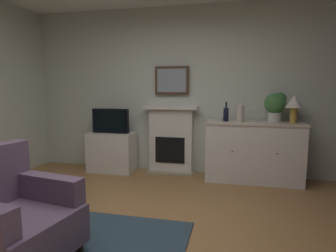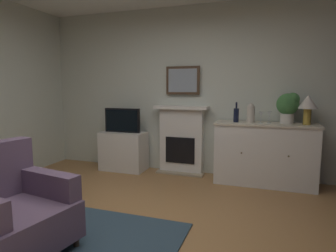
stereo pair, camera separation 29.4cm
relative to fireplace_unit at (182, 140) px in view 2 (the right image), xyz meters
The scene contains 15 objects.
ground_plane 2.37m from the fireplace_unit, 85.92° to the right, with size 5.21×4.89×0.10m, color #9E7042.
wall_rear 0.81m from the fireplace_unit, 38.09° to the left, with size 5.21×0.06×2.67m, color silver.
fireplace_unit is the anchor object (origin of this frame).
framed_picture 0.96m from the fireplace_unit, 90.00° to the left, with size 0.55×0.04×0.45m.
sideboard_cabinet 1.31m from the fireplace_unit, ahead, with size 1.41×0.49×0.89m.
table_lamp 1.92m from the fireplace_unit, ahead, with size 0.26×0.26×0.40m.
wine_bottle 1.00m from the fireplace_unit, 11.61° to the right, with size 0.08×0.08×0.29m.
wine_glass_left 1.32m from the fireplace_unit, 10.21° to the right, with size 0.07×0.07×0.16m.
wine_glass_center 1.42m from the fireplace_unit, ahead, with size 0.07×0.07×0.16m.
vase_decorative 1.21m from the fireplace_unit, 11.86° to the right, with size 0.11×0.11×0.28m.
tv_cabinet 1.01m from the fireplace_unit, behind, with size 0.75×0.42×0.65m.
tv_set 1.04m from the fireplace_unit, 169.23° to the right, with size 0.62×0.07×0.40m.
potted_plant_fern 2.46m from the fireplace_unit, 133.66° to the right, with size 0.30×0.30×0.43m.
potted_plant_small 1.69m from the fireplace_unit, ahead, with size 0.30×0.30×0.43m.
armchair 2.81m from the fireplace_unit, 104.27° to the right, with size 0.92×0.88×0.92m.
Camera 2 is at (1.12, -2.15, 1.39)m, focal length 30.75 mm.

